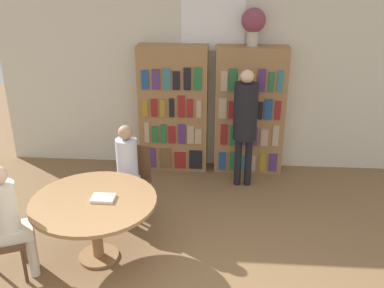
# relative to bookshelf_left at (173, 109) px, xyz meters

# --- Properties ---
(wall_back) EXTENTS (6.40, 0.07, 3.00)m
(wall_back) POSITION_rel_bookshelf_left_xyz_m (0.57, 0.19, 0.56)
(wall_back) COLOR beige
(wall_back) RESTS_ON ground_plane
(bookshelf_left) EXTENTS (1.01, 0.34, 1.90)m
(bookshelf_left) POSITION_rel_bookshelf_left_xyz_m (0.00, 0.00, 0.00)
(bookshelf_left) COLOR olive
(bookshelf_left) RESTS_ON ground_plane
(bookshelf_right) EXTENTS (1.01, 0.34, 1.90)m
(bookshelf_right) POSITION_rel_bookshelf_left_xyz_m (1.13, 0.00, 0.00)
(bookshelf_right) COLOR olive
(bookshelf_right) RESTS_ON ground_plane
(flower_vase) EXTENTS (0.33, 0.33, 0.52)m
(flower_vase) POSITION_rel_bookshelf_left_xyz_m (1.12, 0.00, 1.28)
(flower_vase) COLOR #B7AD9E
(flower_vase) RESTS_ON bookshelf_right
(reading_table) EXTENTS (1.33, 1.33, 0.73)m
(reading_table) POSITION_rel_bookshelf_left_xyz_m (-0.58, -2.32, -0.33)
(reading_table) COLOR olive
(reading_table) RESTS_ON ground_plane
(chair_left_side) EXTENTS (0.48, 0.48, 0.90)m
(chair_left_side) POSITION_rel_bookshelf_left_xyz_m (-0.37, -1.34, -0.44)
(chair_left_side) COLOR brown
(chair_left_side) RESTS_ON ground_plane
(seated_reader_left) EXTENTS (0.32, 0.39, 1.24)m
(seated_reader_left) POSITION_rel_bookshelf_left_xyz_m (-0.41, -1.52, -0.24)
(seated_reader_left) COLOR #B2B7C6
(seated_reader_left) RESTS_ON ground_plane
(seated_reader_right) EXTENTS (0.41, 0.38, 1.25)m
(seated_reader_right) POSITION_rel_bookshelf_left_xyz_m (-1.34, -2.65, -0.23)
(seated_reader_right) COLOR silver
(seated_reader_right) RESTS_ON ground_plane
(librarian_standing) EXTENTS (0.33, 0.60, 1.69)m
(librarian_standing) POSITION_rel_bookshelf_left_xyz_m (1.05, -0.50, 0.10)
(librarian_standing) COLOR black
(librarian_standing) RESTS_ON ground_plane
(open_book_on_table) EXTENTS (0.24, 0.18, 0.03)m
(open_book_on_table) POSITION_rel_bookshelf_left_xyz_m (-0.48, -2.31, -0.21)
(open_book_on_table) COLOR silver
(open_book_on_table) RESTS_ON reading_table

